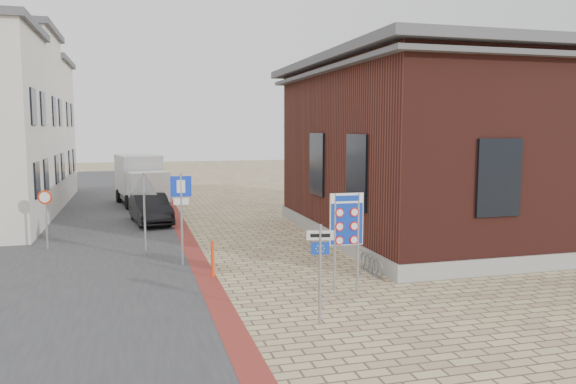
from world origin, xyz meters
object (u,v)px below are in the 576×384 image
essen_sign (320,259)px  border_sign (347,222)px  bollard (213,259)px  sedan (150,209)px  parking_sign (181,202)px  box_truck (141,179)px

essen_sign → border_sign: bearing=68.3°
bollard → essen_sign: bearing=-68.7°
essen_sign → sedan: bearing=115.6°
parking_sign → box_truck: bearing=98.4°
box_truck → bollard: bearing=-93.9°
box_truck → bollard: box_truck is taller
essen_sign → bollard: size_ratio=2.08×
parking_sign → bollard: 2.26m
box_truck → parking_sign: size_ratio=1.92×
parking_sign → bollard: parking_sign is taller
box_truck → bollard: 16.36m
border_sign → essen_sign: size_ratio=1.19×
essen_sign → parking_sign: (-2.41, 5.94, 0.56)m
border_sign → essen_sign: (-1.36, -1.94, -0.43)m
bollard → parking_sign: bearing=114.0°
bollard → box_truck: bearing=95.9°
sedan → border_sign: border_sign is taller
box_truck → essen_sign: bearing=-90.5°
sedan → box_truck: bearing=84.8°
box_truck → bollard: (1.69, -16.25, -0.88)m
sedan → border_sign: 13.05m
border_sign → essen_sign: 2.41m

